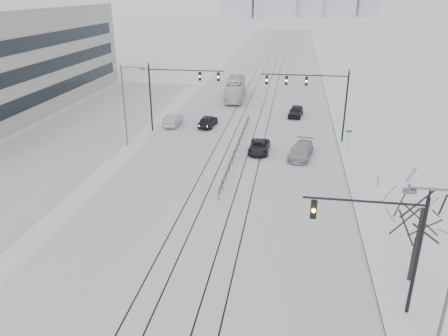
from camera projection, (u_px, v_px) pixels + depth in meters
road at (260, 92)px, 74.89m from camera, size 22.00×260.00×0.02m
sidewalk_east at (341, 95)px, 72.89m from camera, size 5.00×260.00×0.16m
curb at (326, 94)px, 73.26m from camera, size 0.10×260.00×0.12m
parking_strip at (85, 130)px, 54.96m from camera, size 14.00×60.00×0.03m
tram_rails at (247, 125)px, 56.61m from camera, size 5.30×180.00×0.01m
traffic_mast_near at (387, 239)px, 22.24m from camera, size 6.10×0.37×7.00m
traffic_mast_ne at (316, 92)px, 48.67m from camera, size 9.60×0.37×8.00m
traffic_mast_nw at (174, 87)px, 52.09m from camera, size 9.10×0.37×8.00m
street_light_east at (448, 266)px, 18.97m from camera, size 2.73×0.25×9.00m
street_light_west at (126, 101)px, 47.29m from camera, size 2.73×0.25×9.00m
bare_tree at (421, 216)px, 24.66m from camera, size 4.40×4.40×6.10m
median_fence at (237, 147)px, 47.28m from camera, size 0.06×24.00×1.00m
street_sign at (348, 137)px, 46.97m from camera, size 0.70×0.06×2.40m
sedan_sb_inner at (208, 121)px, 55.90m from camera, size 2.18×4.59×1.52m
sedan_sb_outer at (173, 120)px, 56.33m from camera, size 1.64×4.54×1.49m
sedan_nb_front at (259, 147)px, 47.06m from camera, size 2.14×4.60×1.28m
sedan_nb_right at (301, 151)px, 45.58m from camera, size 3.00×5.49×1.51m
sedan_nb_far at (296, 111)px, 60.37m from camera, size 2.30×4.61×1.51m
box_truck at (235, 89)px, 69.85m from camera, size 3.39×11.50×3.16m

